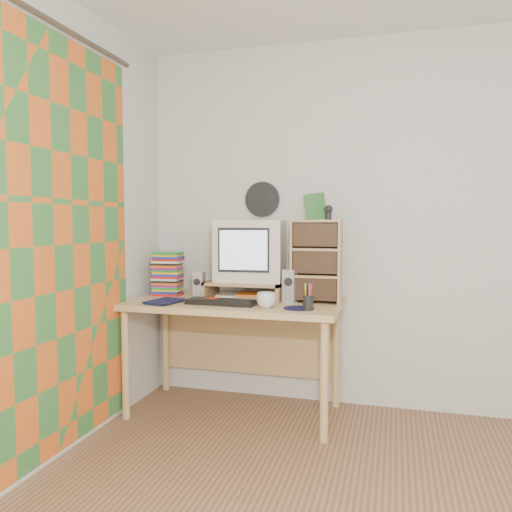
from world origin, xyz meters
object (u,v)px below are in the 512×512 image
Objects in this scene: crt_monitor at (251,251)px; dvd_stack at (167,276)px; keyboard at (221,302)px; cd_rack at (316,261)px; desk at (237,319)px; mug at (266,300)px; diary at (154,299)px.

crt_monitor is 1.57× the size of dvd_stack.
crt_monitor is 0.98× the size of keyboard.
desk is at bearing -176.87° from cd_rack.
mug is 0.56× the size of diary.
keyboard is 0.59m from dvd_stack.
dvd_stack reaches higher than mug.
keyboard is 0.67m from cd_rack.
diary reaches higher than desk.
mug is at bearing -6.92° from keyboard.
mug is at bearing -65.68° from crt_monitor.
diary is at bearing -165.96° from cd_rack.
crt_monitor reaches higher than keyboard.
mug is at bearing 9.77° from diary.
dvd_stack reaches higher than desk.
crt_monitor reaches higher than mug.
dvd_stack is 0.33m from diary.
dvd_stack reaches higher than keyboard.
dvd_stack is 1.30× the size of diary.
cd_rack is at bearing -6.21° from dvd_stack.
dvd_stack is at bearing 172.65° from desk.
desk is at bearing 136.48° from mug.
dvd_stack is 0.88m from mug.
desk is 0.26m from keyboard.
keyboard is at bearing -157.26° from cd_rack.
dvd_stack reaches higher than diary.
desk is 3.16× the size of keyboard.
cd_rack reaches higher than crt_monitor.
keyboard is 1.60× the size of dvd_stack.
keyboard is 0.31m from mug.
cd_rack reaches higher than keyboard.
crt_monitor is 0.81× the size of cd_rack.
cd_rack is 1.08m from diary.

